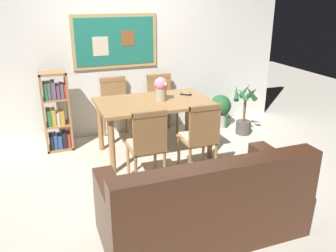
# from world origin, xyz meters

# --- Properties ---
(ground_plane) EXTENTS (12.00, 12.00, 0.00)m
(ground_plane) POSITION_xyz_m (0.00, 0.00, 0.00)
(ground_plane) COLOR beige
(wall_back_with_painting) EXTENTS (5.20, 0.14, 2.60)m
(wall_back_with_painting) POSITION_xyz_m (-0.00, 1.58, 1.30)
(wall_back_with_painting) COLOR silver
(wall_back_with_painting) RESTS_ON ground_plane
(dining_table) EXTENTS (1.48, 0.92, 0.75)m
(dining_table) POSITION_xyz_m (0.13, 0.57, 0.66)
(dining_table) COLOR #9E7042
(dining_table) RESTS_ON ground_plane
(dining_chair_far_right) EXTENTS (0.40, 0.41, 0.91)m
(dining_chair_far_right) POSITION_xyz_m (0.50, 1.32, 0.54)
(dining_chair_far_right) COLOR #9E7042
(dining_chair_far_right) RESTS_ON ground_plane
(dining_chair_far_left) EXTENTS (0.40, 0.41, 0.91)m
(dining_chair_far_left) POSITION_xyz_m (-0.21, 1.36, 0.54)
(dining_chair_far_left) COLOR #9E7042
(dining_chair_far_left) RESTS_ON ground_plane
(dining_chair_near_right) EXTENTS (0.40, 0.41, 0.91)m
(dining_chair_near_right) POSITION_xyz_m (0.45, -0.20, 0.54)
(dining_chair_near_right) COLOR #9E7042
(dining_chair_near_right) RESTS_ON ground_plane
(dining_chair_near_left) EXTENTS (0.40, 0.41, 0.91)m
(dining_chair_near_left) POSITION_xyz_m (-0.20, -0.20, 0.54)
(dining_chair_near_left) COLOR #9E7042
(dining_chair_near_left) RESTS_ON ground_plane
(leather_couch) EXTENTS (1.80, 0.84, 0.84)m
(leather_couch) POSITION_xyz_m (-0.01, -1.28, 0.31)
(leather_couch) COLOR #472819
(leather_couch) RESTS_ON ground_plane
(bookshelf) EXTENTS (0.36, 0.28, 1.10)m
(bookshelf) POSITION_xyz_m (-1.07, 1.20, 0.53)
(bookshelf) COLOR #9E7042
(bookshelf) RESTS_ON ground_plane
(potted_ivy) EXTENTS (0.35, 0.35, 0.56)m
(potted_ivy) POSITION_xyz_m (1.50, 1.22, 0.30)
(potted_ivy) COLOR #B2ADA3
(potted_ivy) RESTS_ON ground_plane
(potted_palm) EXTENTS (0.39, 0.38, 0.82)m
(potted_palm) POSITION_xyz_m (1.68, 0.78, 0.34)
(potted_palm) COLOR #4C4742
(potted_palm) RESTS_ON ground_plane
(flower_vase) EXTENTS (0.19, 0.18, 0.31)m
(flower_vase) POSITION_xyz_m (0.23, 0.56, 0.92)
(flower_vase) COLOR tan
(flower_vase) RESTS_ON dining_table
(tv_remote) EXTENTS (0.15, 0.13, 0.02)m
(tv_remote) POSITION_xyz_m (0.65, 0.69, 0.76)
(tv_remote) COLOR black
(tv_remote) RESTS_ON dining_table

